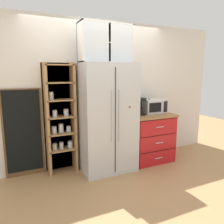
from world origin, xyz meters
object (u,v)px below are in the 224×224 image
object	(u,v)px
refrigerator	(107,118)
chalkboard_menu	(23,133)
coffee_maker	(138,106)
microwave	(153,106)
mug_navy	(150,111)
bottle_green	(149,107)

from	to	relation	value
refrigerator	chalkboard_menu	world-z (taller)	refrigerator
refrigerator	coffee_maker	world-z (taller)	refrigerator
coffee_maker	refrigerator	bearing A→B (deg)	-177.50
microwave	mug_navy	world-z (taller)	microwave
microwave	coffee_maker	size ratio (longest dim) A/B	1.42
refrigerator	mug_navy	distance (m)	0.89
refrigerator	mug_navy	xyz separation A→B (m)	(0.89, 0.00, 0.04)
microwave	bottle_green	size ratio (longest dim) A/B	1.61
refrigerator	bottle_green	distance (m)	0.89
mug_navy	bottle_green	distance (m)	0.09
coffee_maker	chalkboard_menu	world-z (taller)	chalkboard_menu
chalkboard_menu	microwave	bearing A→B (deg)	-6.07
microwave	chalkboard_menu	bearing A→B (deg)	173.93
coffee_maker	bottle_green	world-z (taller)	coffee_maker
microwave	coffee_maker	bearing A→B (deg)	-173.07
refrigerator	chalkboard_menu	size ratio (longest dim) A/B	1.28
coffee_maker	microwave	bearing A→B (deg)	6.93
refrigerator	chalkboard_menu	distance (m)	1.35
mug_navy	bottle_green	size ratio (longest dim) A/B	0.45
microwave	coffee_maker	distance (m)	0.35
coffee_maker	mug_navy	bearing A→B (deg)	-5.62
mug_navy	coffee_maker	bearing A→B (deg)	174.38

